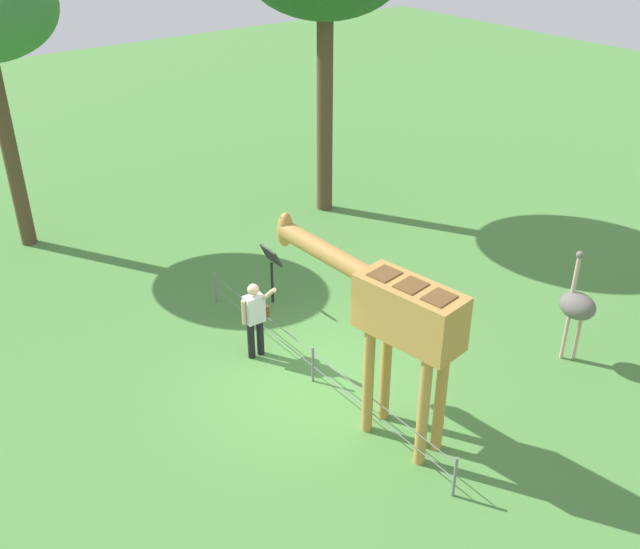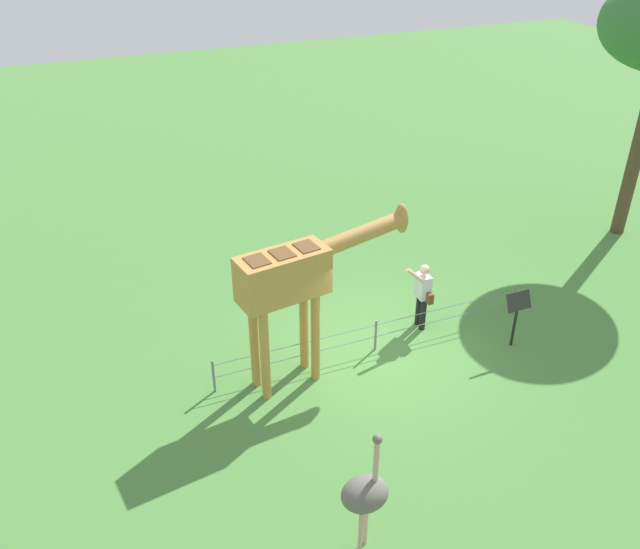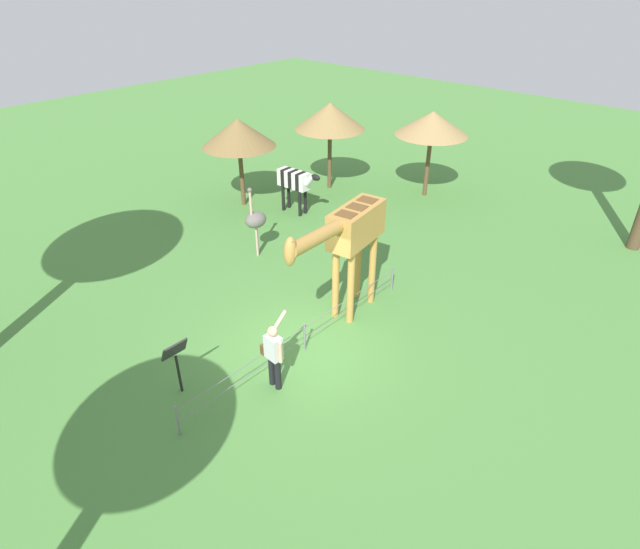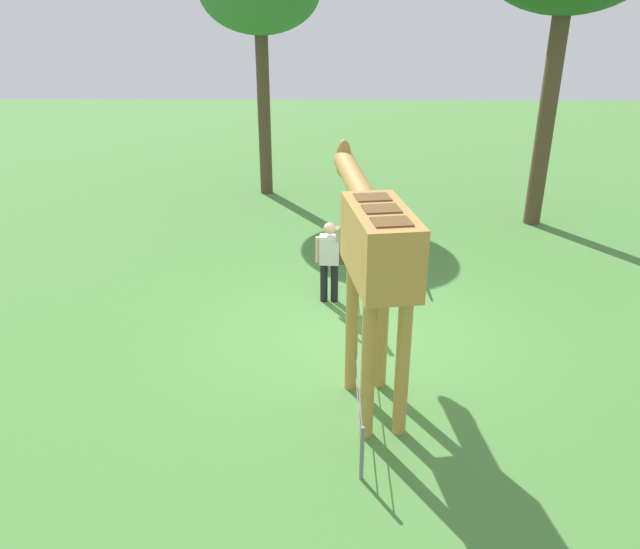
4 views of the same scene
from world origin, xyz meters
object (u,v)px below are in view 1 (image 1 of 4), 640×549
Objects in this scene: ostrich at (577,306)px; visitor at (255,316)px; giraffe at (393,314)px; info_sign at (271,263)px.

visitor is at bearing 51.85° from ostrich.
giraffe reaches higher than visitor.
visitor is at bearing 10.26° from giraffe.
giraffe is at bearing 82.12° from ostrich.
ostrich is (-0.57, -4.12, -1.11)m from giraffe.
giraffe reaches higher than info_sign.
ostrich is 1.70× the size of info_sign.
giraffe is 4.31m from ostrich.
visitor is (3.11, 0.56, -1.38)m from giraffe.
ostrich reaches higher than info_sign.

